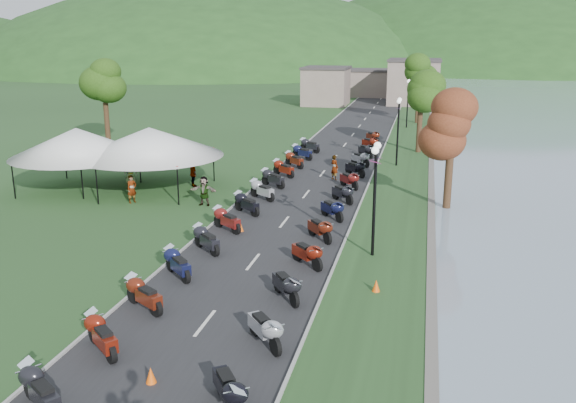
# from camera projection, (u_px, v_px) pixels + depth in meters

# --- Properties ---
(road) EXTENTS (7.00, 120.00, 0.02)m
(road) POSITION_uv_depth(u_px,v_px,m) (335.00, 158.00, 49.12)
(road) COLOR #272729
(road) RESTS_ON ground
(hills_backdrop) EXTENTS (360.00, 120.00, 76.00)m
(hills_backdrop) POSITION_uv_depth(u_px,v_px,m) (407.00, 65.00, 199.61)
(hills_backdrop) COLOR #285621
(hills_backdrop) RESTS_ON ground
(far_building) EXTENTS (18.00, 16.00, 5.00)m
(far_building) POSITION_uv_depth(u_px,v_px,m) (367.00, 84.00, 91.22)
(far_building) COLOR gray
(far_building) RESTS_ON ground
(moto_row_left) EXTENTS (2.60, 49.42, 1.10)m
(moto_row_left) POSITION_uv_depth(u_px,v_px,m) (218.00, 230.00, 29.17)
(moto_row_left) COLOR #331411
(moto_row_left) RESTS_ON ground
(moto_row_right) EXTENTS (2.60, 48.38, 1.10)m
(moto_row_right) POSITION_uv_depth(u_px,v_px,m) (337.00, 201.00, 34.31)
(moto_row_right) COLOR #331411
(moto_row_right) RESTS_ON ground
(vendor_tent_main) EXTENTS (6.15, 6.15, 4.00)m
(vendor_tent_main) POSITION_uv_depth(u_px,v_px,m) (151.00, 159.00, 38.53)
(vendor_tent_main) COLOR white
(vendor_tent_main) RESTS_ON ground
(vendor_tent_side) EXTENTS (5.54, 5.54, 4.00)m
(vendor_tent_side) POSITION_uv_depth(u_px,v_px,m) (79.00, 159.00, 38.32)
(vendor_tent_side) COLOR white
(vendor_tent_side) RESTS_ON ground
(tree_lakeside) EXTENTS (2.69, 2.69, 7.48)m
(tree_lakeside) POSITION_uv_depth(u_px,v_px,m) (451.00, 143.00, 33.94)
(tree_lakeside) COLOR #315A17
(tree_lakeside) RESTS_ON ground
(pedestrian_a) EXTENTS (0.70, 0.75, 1.66)m
(pedestrian_a) POSITION_uv_depth(u_px,v_px,m) (133.00, 203.00, 35.97)
(pedestrian_a) COLOR slate
(pedestrian_a) RESTS_ON ground
(pedestrian_b) EXTENTS (0.92, 0.70, 1.67)m
(pedestrian_b) POSITION_uv_depth(u_px,v_px,m) (164.00, 167.00, 45.75)
(pedestrian_b) COLOR slate
(pedestrian_b) RESTS_ON ground
(pedestrian_c) EXTENTS (0.93, 1.22, 1.76)m
(pedestrian_c) POSITION_uv_depth(u_px,v_px,m) (127.00, 178.00, 42.13)
(pedestrian_c) COLOR slate
(pedestrian_c) RESTS_ON ground
(traffic_cone_near) EXTENTS (0.32, 0.32, 0.50)m
(traffic_cone_near) POSITION_uv_depth(u_px,v_px,m) (151.00, 375.00, 17.27)
(traffic_cone_near) COLOR #F2590C
(traffic_cone_near) RESTS_ON ground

